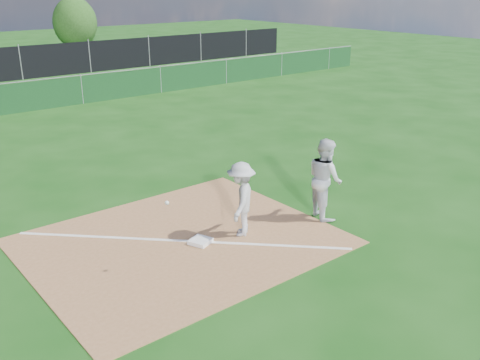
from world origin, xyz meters
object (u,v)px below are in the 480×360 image
Objects in this scene: play_at_first at (241,199)px; runner at (325,178)px; first_base at (200,241)px; tree_right at (75,23)px; car_right at (37,57)px.

play_at_first is 1.40× the size of runner.
first_base is 35.74m from tree_right.
tree_right reaches higher than play_at_first.
play_at_first reaches higher than car_right.
runner is at bearing -104.32° from tree_right.
runner reaches higher than car_right.
runner is 0.46× the size of tree_right.
runner is at bearing -12.06° from play_at_first.
play_at_first is 2.12m from runner.
runner is at bearing 153.35° from car_right.
car_right is (6.04, 26.47, 0.58)m from first_base.
tree_right is at bearing 6.35° from runner.
play_at_first is 27.14m from car_right.
car_right is at bearing 77.15° from first_base.
play_at_first is at bearing 98.61° from runner.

